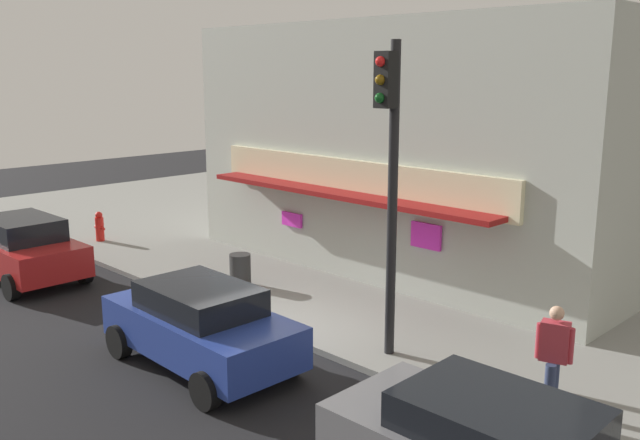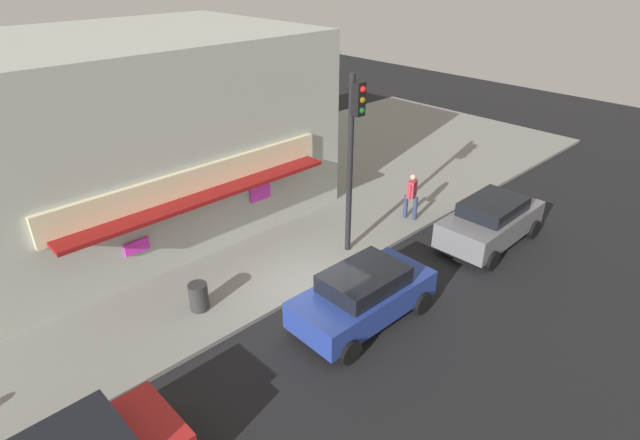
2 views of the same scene
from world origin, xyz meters
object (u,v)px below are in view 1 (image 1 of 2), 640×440
at_px(fire_hydrant, 100,227).
at_px(trash_can, 240,270).
at_px(traffic_light, 390,161).
at_px(parked_car_red, 23,248).
at_px(pedestrian, 554,355).
at_px(parked_car_blue, 201,324).

height_order(fire_hydrant, trash_can, fire_hydrant).
xyz_separation_m(traffic_light, trash_can, (-5.21, 0.72, -3.23)).
height_order(trash_can, parked_car_red, parked_car_red).
relative_size(trash_can, pedestrian, 0.45).
height_order(fire_hydrant, parked_car_red, parked_car_red).
bearing_deg(trash_can, parked_car_blue, -47.64).
relative_size(pedestrian, parked_car_red, 0.43).
bearing_deg(fire_hydrant, traffic_light, -2.30).
bearing_deg(trash_can, traffic_light, -7.84).
xyz_separation_m(fire_hydrant, trash_can, (6.64, 0.24, -0.05)).
relative_size(traffic_light, parked_car_blue, 1.40).
height_order(parked_car_red, parked_car_blue, parked_car_red).
distance_m(fire_hydrant, parked_car_blue, 10.10).
xyz_separation_m(trash_can, parked_car_red, (-4.67, -3.38, 0.32)).
bearing_deg(parked_car_blue, fire_hydrant, 162.47).
relative_size(traffic_light, fire_hydrant, 6.18).
xyz_separation_m(traffic_light, parked_car_blue, (-2.22, -2.56, -2.94)).
distance_m(traffic_light, fire_hydrant, 12.28).
xyz_separation_m(parked_car_red, parked_car_blue, (7.66, 0.10, -0.03)).
xyz_separation_m(traffic_light, pedestrian, (3.23, 0.03, -2.66)).
height_order(pedestrian, parked_car_blue, pedestrian).
bearing_deg(pedestrian, parked_car_red, -168.39).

